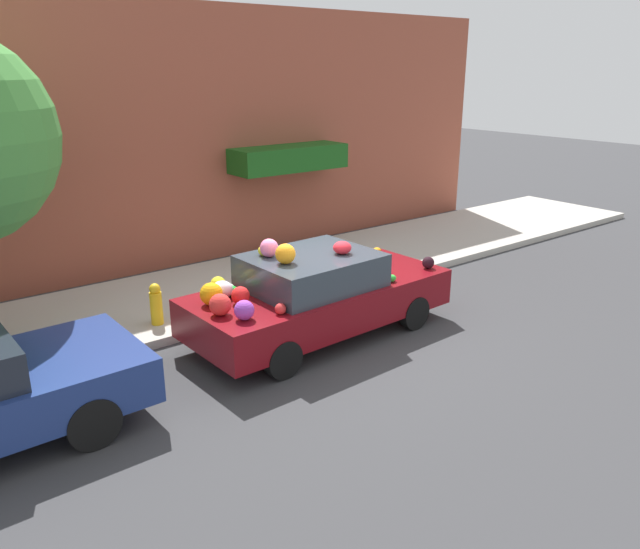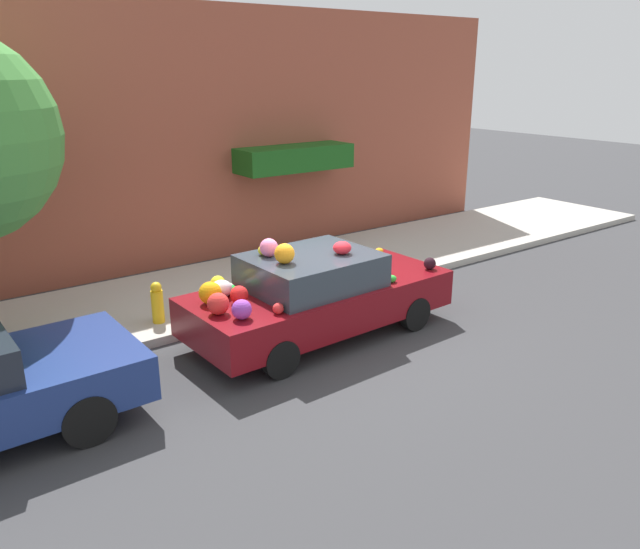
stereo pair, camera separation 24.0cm
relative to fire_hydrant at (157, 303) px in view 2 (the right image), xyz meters
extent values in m
plane|color=#38383A|center=(2.05, -1.70, -0.49)|extent=(60.00, 60.00, 0.00)
cube|color=#B2ADA3|center=(2.05, 1.00, -0.42)|extent=(24.00, 3.20, 0.14)
cube|color=#9E4C38|center=(2.05, 3.25, 2.23)|extent=(18.00, 0.30, 5.43)
cube|color=#195919|center=(4.54, 2.65, 1.69)|extent=(2.77, 0.90, 0.55)
cylinder|color=gold|center=(0.00, 0.00, -0.07)|extent=(0.20, 0.20, 0.55)
sphere|color=gold|center=(0.00, 0.00, 0.26)|extent=(0.18, 0.18, 0.18)
cube|color=maroon|center=(2.05, -1.72, 0.09)|extent=(4.43, 1.93, 0.59)
cube|color=#333D47|center=(1.87, -1.73, 0.65)|extent=(2.02, 1.63, 0.51)
cylinder|color=black|center=(3.37, -0.86, -0.20)|extent=(0.58, 0.20, 0.57)
cylinder|color=black|center=(3.43, -2.49, -0.20)|extent=(0.58, 0.20, 0.57)
cylinder|color=black|center=(0.67, -0.95, -0.20)|extent=(0.58, 0.20, 0.57)
cylinder|color=black|center=(0.72, -2.58, -0.20)|extent=(0.58, 0.20, 0.57)
sphere|color=yellow|center=(3.09, -1.22, 0.46)|extent=(0.18, 0.18, 0.14)
sphere|color=black|center=(4.00, -2.23, 0.49)|extent=(0.24, 0.24, 0.21)
ellipsoid|color=green|center=(3.02, -2.35, 0.45)|extent=(0.16, 0.14, 0.12)
ellipsoid|color=orange|center=(3.88, -1.06, 0.45)|extent=(0.23, 0.19, 0.12)
sphere|color=purple|center=(0.32, -2.26, 0.53)|extent=(0.33, 0.33, 0.28)
ellipsoid|color=yellow|center=(1.27, -1.30, 0.98)|extent=(0.21, 0.21, 0.16)
sphere|color=#F89F0E|center=(0.24, -1.49, 0.56)|extent=(0.47, 0.47, 0.33)
ellipsoid|color=yellow|center=(0.58, -1.08, 0.51)|extent=(0.28, 0.29, 0.25)
sphere|color=pink|center=(1.30, -1.41, 1.04)|extent=(0.37, 0.37, 0.28)
sphere|color=orange|center=(1.30, -1.85, 1.05)|extent=(0.43, 0.43, 0.30)
ellipsoid|color=green|center=(0.66, -1.37, 0.47)|extent=(0.22, 0.22, 0.16)
ellipsoid|color=white|center=(0.49, -1.35, 0.52)|extent=(0.38, 0.36, 0.27)
sphere|color=red|center=(0.15, -1.91, 0.54)|extent=(0.36, 0.36, 0.31)
sphere|color=orange|center=(0.58, -1.21, 0.47)|extent=(0.23, 0.23, 0.17)
sphere|color=white|center=(0.69, -1.24, 0.47)|extent=(0.21, 0.21, 0.16)
sphere|color=blue|center=(3.49, -1.03, 0.49)|extent=(0.23, 0.23, 0.20)
sphere|color=red|center=(0.82, -2.40, 0.47)|extent=(0.21, 0.21, 0.16)
sphere|color=red|center=(0.59, -1.72, 0.52)|extent=(0.30, 0.30, 0.27)
ellipsoid|color=red|center=(2.29, -1.98, 1.00)|extent=(0.30, 0.30, 0.20)
sphere|color=pink|center=(0.42, -1.35, 0.47)|extent=(0.22, 0.22, 0.16)
cylinder|color=black|center=(-1.97, -0.97, -0.17)|extent=(0.64, 0.19, 0.63)
cylinder|color=black|center=(-1.94, -2.65, -0.17)|extent=(0.64, 0.19, 0.63)
camera|label=1|loc=(-3.69, -9.12, 3.68)|focal=35.00mm
camera|label=2|loc=(-3.50, -9.27, 3.68)|focal=35.00mm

